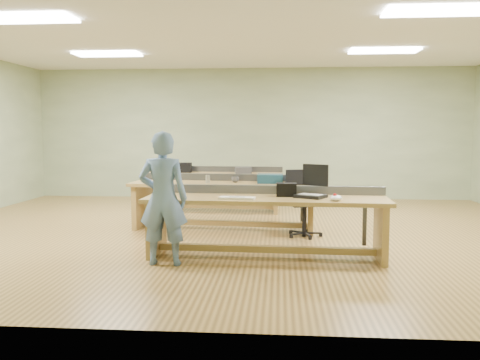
# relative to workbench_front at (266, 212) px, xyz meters

# --- Properties ---
(floor) EXTENTS (10.00, 10.00, 0.00)m
(floor) POSITION_rel_workbench_front_xyz_m (-0.51, 1.54, -0.56)
(floor) COLOR #A47D3E
(floor) RESTS_ON ground
(ceiling) EXTENTS (10.00, 10.00, 0.00)m
(ceiling) POSITION_rel_workbench_front_xyz_m (-0.51, 1.54, 2.44)
(ceiling) COLOR silver
(ceiling) RESTS_ON wall_back
(wall_back) EXTENTS (10.00, 0.04, 3.00)m
(wall_back) POSITION_rel_workbench_front_xyz_m (-0.51, 5.54, 0.94)
(wall_back) COLOR #A3B287
(wall_back) RESTS_ON floor
(wall_front) EXTENTS (10.00, 0.04, 3.00)m
(wall_front) POSITION_rel_workbench_front_xyz_m (-0.51, -2.46, 0.94)
(wall_front) COLOR #A3B287
(wall_front) RESTS_ON floor
(fluor_panels) EXTENTS (6.20, 3.50, 0.03)m
(fluor_panels) POSITION_rel_workbench_front_xyz_m (-0.51, 1.54, 2.41)
(fluor_panels) COLOR white
(fluor_panels) RESTS_ON ceiling
(workbench_front) EXTENTS (3.02, 0.91, 0.86)m
(workbench_front) POSITION_rel_workbench_front_xyz_m (0.00, 0.00, 0.00)
(workbench_front) COLOR olive
(workbench_front) RESTS_ON floor
(workbench_mid) EXTENTS (3.00, 1.01, 0.86)m
(workbench_mid) POSITION_rel_workbench_front_xyz_m (-0.71, 1.72, -0.00)
(workbench_mid) COLOR olive
(workbench_mid) RESTS_ON floor
(workbench_back) EXTENTS (2.74, 0.84, 0.86)m
(workbench_back) POSITION_rel_workbench_front_xyz_m (-1.14, 3.54, -0.01)
(workbench_back) COLOR olive
(workbench_back) RESTS_ON floor
(person) EXTENTS (0.58, 0.39, 1.57)m
(person) POSITION_rel_workbench_front_xyz_m (-1.19, -0.49, 0.22)
(person) COLOR slate
(person) RESTS_ON floor
(laptop_base) EXTENTS (0.44, 0.41, 0.04)m
(laptop_base) POSITION_rel_workbench_front_xyz_m (0.54, -0.03, 0.21)
(laptop_base) COLOR black
(laptop_base) RESTS_ON workbench_front
(laptop_screen) EXTENTS (0.31, 0.18, 0.27)m
(laptop_screen) POSITION_rel_workbench_front_xyz_m (0.61, 0.09, 0.46)
(laptop_screen) COLOR black
(laptop_screen) RESTS_ON laptop_base
(keyboard) EXTENTS (0.44, 0.19, 0.02)m
(keyboard) POSITION_rel_workbench_front_xyz_m (-0.34, -0.22, 0.20)
(keyboard) COLOR white
(keyboard) RESTS_ON workbench_front
(trackball_mouse) EXTENTS (0.17, 0.19, 0.07)m
(trackball_mouse) POSITION_rel_workbench_front_xyz_m (0.83, -0.29, 0.23)
(trackball_mouse) COLOR white
(trackball_mouse) RESTS_ON workbench_front
(camera_bag) EXTENTS (0.25, 0.16, 0.17)m
(camera_bag) POSITION_rel_workbench_front_xyz_m (0.25, 0.07, 0.27)
(camera_bag) COLOR black
(camera_bag) RESTS_ON workbench_front
(task_chair) EXTENTS (0.66, 0.66, 0.98)m
(task_chair) POSITION_rel_workbench_front_xyz_m (0.52, 1.28, -0.20)
(task_chair) COLOR black
(task_chair) RESTS_ON floor
(parts_bin_teal) EXTENTS (0.39, 0.30, 0.14)m
(parts_bin_teal) POSITION_rel_workbench_front_xyz_m (0.02, 1.69, 0.26)
(parts_bin_teal) COLOR #163947
(parts_bin_teal) RESTS_ON workbench_mid
(parts_bin_grey) EXTENTS (0.54, 0.45, 0.13)m
(parts_bin_grey) POSITION_rel_workbench_front_xyz_m (0.52, 1.75, 0.25)
(parts_bin_grey) COLOR #3B3A3D
(parts_bin_grey) RESTS_ON workbench_mid
(mug) EXTENTS (0.15, 0.15, 0.09)m
(mug) POSITION_rel_workbench_front_xyz_m (-0.54, 1.73, 0.24)
(mug) COLOR #3B3A3D
(mug) RESTS_ON workbench_mid
(drinks_can) EXTENTS (0.08, 0.08, 0.13)m
(drinks_can) POSITION_rel_workbench_front_xyz_m (-0.96, 1.58, 0.25)
(drinks_can) COLOR #BCBBC0
(drinks_can) RESTS_ON workbench_mid
(storage_box_back) EXTENTS (0.34, 0.25, 0.19)m
(storage_box_back) POSITION_rel_workbench_front_xyz_m (-1.74, 3.60, 0.29)
(storage_box_back) COLOR black
(storage_box_back) RESTS_ON workbench_back
(tray_back) EXTENTS (0.34, 0.28, 0.12)m
(tray_back) POSITION_rel_workbench_front_xyz_m (-0.54, 3.46, 0.25)
(tray_back) COLOR #3B3A3D
(tray_back) RESTS_ON workbench_back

